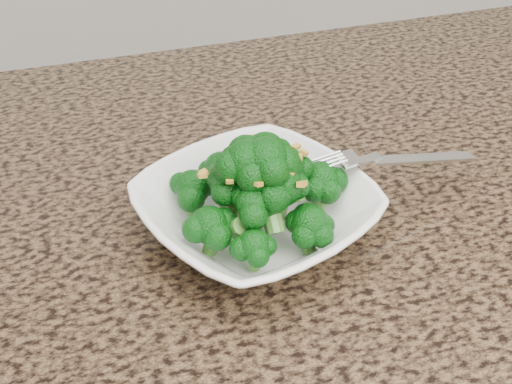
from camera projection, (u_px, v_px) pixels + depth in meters
name	position (u px, v px, depth m)	size (l,w,h in m)	color
granite_counter	(285.00, 305.00, 0.57)	(1.64, 1.04, 0.03)	brown
bowl	(256.00, 212.00, 0.61)	(0.21, 0.21, 0.05)	white
broccoli_pile	(256.00, 159.00, 0.57)	(0.18, 0.18, 0.07)	#084C0B
garlic_topping	(256.00, 123.00, 0.55)	(0.11, 0.11, 0.01)	gold
fork	(373.00, 158.00, 0.62)	(0.20, 0.03, 0.01)	silver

